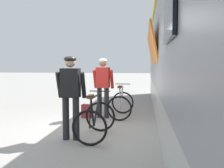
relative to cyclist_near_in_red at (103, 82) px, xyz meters
name	(u,v)px	position (x,y,z in m)	size (l,w,h in m)	color
ground_plane	(85,132)	(-0.15, -1.56, -1.05)	(80.00, 80.00, 0.00)	gray
cyclist_near_in_red	(103,82)	(0.00, 0.00, 0.00)	(0.63, 0.34, 1.76)	#232328
cyclist_far_in_dark	(71,90)	(-0.30, -2.12, 0.00)	(0.61, 0.31, 1.76)	#232328
bicycle_near_silver	(121,104)	(0.52, 0.17, -0.65)	(0.71, 1.08, 0.99)	black
bicycle_far_black	(95,120)	(0.18, -1.95, -0.65)	(0.73, 1.08, 0.99)	black
backpack_on_platform	(87,111)	(-0.48, -0.08, -0.85)	(0.28, 0.18, 0.40)	maroon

